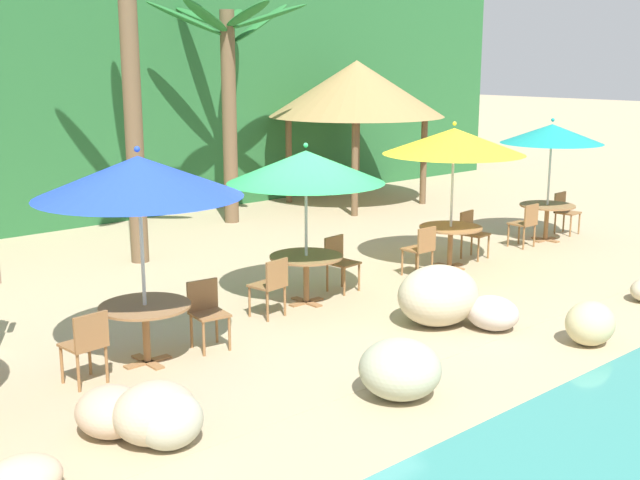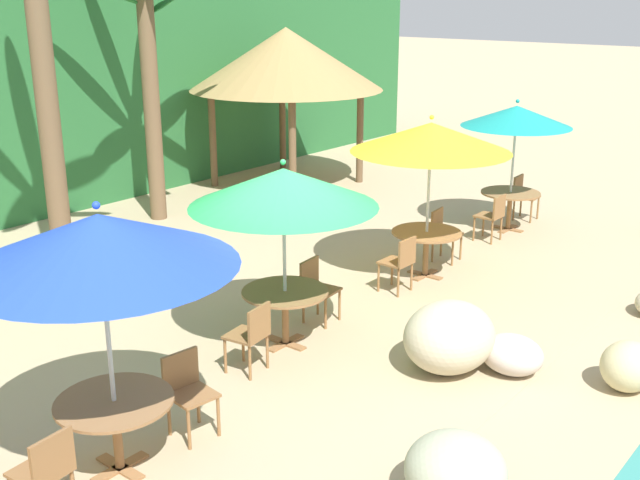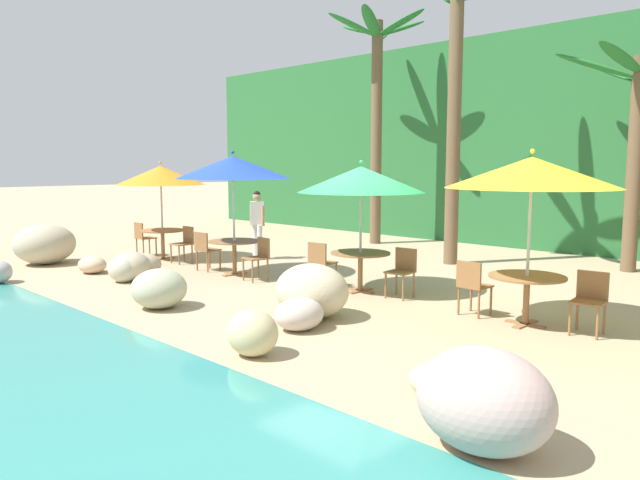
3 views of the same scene
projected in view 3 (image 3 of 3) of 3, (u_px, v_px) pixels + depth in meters
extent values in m
plane|color=tan|center=(347.00, 294.00, 11.12)|extent=(120.00, 120.00, 0.00)
cube|color=tan|center=(347.00, 293.00, 11.12)|extent=(18.00, 5.20, 0.01)
cube|color=#286633|center=(562.00, 141.00, 17.09)|extent=(28.00, 2.40, 6.00)
ellipsoid|color=#B9B89D|center=(123.00, 269.00, 12.16)|extent=(0.66, 0.58, 0.54)
ellipsoid|color=#BEAD8D|center=(131.00, 266.00, 12.33)|extent=(0.82, 0.77, 0.60)
ellipsoid|color=beige|center=(299.00, 314.00, 8.64)|extent=(0.65, 0.75, 0.46)
ellipsoid|color=#AFB393|center=(159.00, 289.00, 9.96)|extent=(0.90, 0.91, 0.65)
ellipsoid|color=#D0B08E|center=(92.00, 265.00, 13.17)|extent=(0.67, 0.57, 0.37)
ellipsoid|color=#C5B694|center=(312.00, 291.00, 9.34)|extent=(1.22, 1.04, 0.84)
ellipsoid|color=#BAAC8E|center=(45.00, 244.00, 14.36)|extent=(1.29, 1.41, 0.96)
ellipsoid|color=tan|center=(144.00, 265.00, 12.80)|extent=(0.69, 0.75, 0.49)
ellipsoid|color=#CBA49A|center=(484.00, 400.00, 4.97)|extent=(1.18, 0.96, 0.87)
ellipsoid|color=#C4B494|center=(436.00, 381.00, 6.12)|extent=(0.58, 0.47, 0.35)
ellipsoid|color=#CDBF8A|center=(253.00, 333.00, 7.48)|extent=(0.68, 0.61, 0.58)
cylinder|color=silver|center=(162.00, 216.00, 14.98)|extent=(0.04, 0.04, 2.18)
cone|color=orange|center=(161.00, 175.00, 14.86)|extent=(2.14, 2.14, 0.46)
sphere|color=orange|center=(160.00, 163.00, 14.82)|extent=(0.07, 0.07, 0.07)
cube|color=olive|center=(163.00, 259.00, 15.11)|extent=(0.60, 0.12, 0.03)
cube|color=olive|center=(163.00, 259.00, 15.11)|extent=(0.12, 0.60, 0.03)
cylinder|color=olive|center=(163.00, 245.00, 15.07)|extent=(0.09, 0.09, 0.71)
cylinder|color=olive|center=(162.00, 230.00, 15.02)|extent=(1.10, 1.10, 0.03)
cylinder|color=olive|center=(179.00, 256.00, 14.24)|extent=(0.04, 0.04, 0.45)
cylinder|color=olive|center=(171.00, 254.00, 14.49)|extent=(0.04, 0.04, 0.45)
cylinder|color=olive|center=(192.00, 254.00, 14.48)|extent=(0.04, 0.04, 0.45)
cylinder|color=olive|center=(184.00, 253.00, 14.74)|extent=(0.04, 0.04, 0.45)
cube|color=olive|center=(181.00, 244.00, 14.46)|extent=(0.42, 0.42, 0.03)
cube|color=olive|center=(188.00, 235.00, 14.57)|extent=(0.42, 0.04, 0.42)
cylinder|color=olive|center=(149.00, 246.00, 15.95)|extent=(0.04, 0.04, 0.45)
cylinder|color=olive|center=(156.00, 247.00, 15.69)|extent=(0.04, 0.04, 0.45)
cylinder|color=olive|center=(137.00, 247.00, 15.70)|extent=(0.04, 0.04, 0.45)
cylinder|color=olive|center=(143.00, 248.00, 15.45)|extent=(0.04, 0.04, 0.45)
cube|color=olive|center=(146.00, 238.00, 15.67)|extent=(0.43, 0.43, 0.03)
cube|color=olive|center=(139.00, 231.00, 15.51)|extent=(0.42, 0.05, 0.42)
cylinder|color=silver|center=(234.00, 219.00, 12.85)|extent=(0.04, 0.04, 2.39)
cone|color=blue|center=(233.00, 167.00, 12.72)|extent=(2.43, 2.43, 0.48)
sphere|color=blue|center=(233.00, 152.00, 12.68)|extent=(0.07, 0.07, 0.07)
cube|color=olive|center=(235.00, 274.00, 13.00)|extent=(0.60, 0.12, 0.03)
cube|color=olive|center=(235.00, 274.00, 13.00)|extent=(0.12, 0.60, 0.03)
cylinder|color=olive|center=(235.00, 258.00, 12.95)|extent=(0.09, 0.09, 0.71)
cylinder|color=olive|center=(234.00, 241.00, 12.91)|extent=(1.10, 1.10, 0.03)
cylinder|color=olive|center=(252.00, 272.00, 12.05)|extent=(0.04, 0.04, 0.45)
cylinder|color=olive|center=(243.00, 270.00, 12.33)|extent=(0.04, 0.04, 0.45)
cylinder|color=olive|center=(268.00, 270.00, 12.27)|extent=(0.04, 0.04, 0.45)
cylinder|color=olive|center=(258.00, 268.00, 12.55)|extent=(0.04, 0.04, 0.45)
cube|color=olive|center=(255.00, 258.00, 12.27)|extent=(0.47, 0.47, 0.03)
cube|color=olive|center=(264.00, 248.00, 12.37)|extent=(0.42, 0.09, 0.42)
cylinder|color=olive|center=(210.00, 259.00, 13.76)|extent=(0.04, 0.04, 0.45)
cylinder|color=olive|center=(220.00, 260.00, 13.53)|extent=(0.04, 0.04, 0.45)
cylinder|color=olive|center=(197.00, 261.00, 13.49)|extent=(0.04, 0.04, 0.45)
cylinder|color=olive|center=(208.00, 262.00, 13.26)|extent=(0.04, 0.04, 0.45)
cube|color=olive|center=(208.00, 250.00, 13.48)|extent=(0.46, 0.46, 0.03)
cube|color=olive|center=(201.00, 242.00, 13.30)|extent=(0.42, 0.07, 0.42)
cylinder|color=silver|center=(361.00, 234.00, 11.14)|extent=(0.04, 0.04, 2.18)
cone|color=#238E47|center=(361.00, 179.00, 11.02)|extent=(2.33, 2.33, 0.47)
sphere|color=#238E47|center=(361.00, 162.00, 10.98)|extent=(0.07, 0.07, 0.07)
cube|color=olive|center=(360.00, 291.00, 11.28)|extent=(0.60, 0.12, 0.03)
cube|color=olive|center=(360.00, 291.00, 11.28)|extent=(0.12, 0.60, 0.03)
cylinder|color=olive|center=(360.00, 272.00, 11.23)|extent=(0.09, 0.09, 0.71)
cylinder|color=olive|center=(360.00, 253.00, 11.19)|extent=(1.10, 1.10, 0.03)
cylinder|color=olive|center=(403.00, 288.00, 10.47)|extent=(0.04, 0.04, 0.45)
cylinder|color=olive|center=(386.00, 286.00, 10.69)|extent=(0.04, 0.04, 0.45)
cylinder|color=olive|center=(414.00, 285.00, 10.75)|extent=(0.04, 0.04, 0.45)
cylinder|color=olive|center=(396.00, 283.00, 10.97)|extent=(0.04, 0.04, 0.45)
cube|color=olive|center=(400.00, 272.00, 10.69)|extent=(0.46, 0.46, 0.03)
cube|color=olive|center=(406.00, 260.00, 10.82)|extent=(0.42, 0.08, 0.42)
cylinder|color=olive|center=(321.00, 273.00, 12.00)|extent=(0.04, 0.04, 0.45)
cylinder|color=olive|center=(336.00, 275.00, 11.79)|extent=(0.04, 0.04, 0.45)
cylinder|color=olive|center=(310.00, 275.00, 11.72)|extent=(0.04, 0.04, 0.45)
cylinder|color=olive|center=(325.00, 277.00, 11.51)|extent=(0.04, 0.04, 0.45)
cube|color=olive|center=(323.00, 263.00, 11.73)|extent=(0.47, 0.47, 0.03)
cube|color=olive|center=(317.00, 254.00, 11.54)|extent=(0.42, 0.09, 0.42)
cylinder|color=silver|center=(529.00, 247.00, 8.79)|extent=(0.04, 0.04, 2.33)
cone|color=yellow|center=(532.00, 172.00, 8.66)|extent=(2.45, 2.45, 0.45)
sphere|color=yellow|center=(533.00, 151.00, 8.62)|extent=(0.07, 0.07, 0.07)
cube|color=olive|center=(525.00, 324.00, 8.93)|extent=(0.60, 0.12, 0.03)
cube|color=olive|center=(525.00, 324.00, 8.93)|extent=(0.12, 0.60, 0.03)
cylinder|color=olive|center=(526.00, 301.00, 8.89)|extent=(0.09, 0.09, 0.71)
cylinder|color=olive|center=(527.00, 277.00, 8.84)|extent=(1.10, 1.10, 0.03)
cylinder|color=olive|center=(597.00, 324.00, 8.14)|extent=(0.04, 0.04, 0.45)
cylinder|color=olive|center=(570.00, 320.00, 8.36)|extent=(0.04, 0.04, 0.45)
cylinder|color=olive|center=(604.00, 319.00, 8.42)|extent=(0.04, 0.04, 0.45)
cylinder|color=olive|center=(577.00, 315.00, 8.64)|extent=(0.04, 0.04, 0.45)
cube|color=olive|center=(588.00, 302.00, 8.36)|extent=(0.47, 0.47, 0.03)
cube|color=olive|center=(593.00, 286.00, 8.49)|extent=(0.42, 0.09, 0.42)
cylinder|color=olive|center=(471.00, 297.00, 9.76)|extent=(0.04, 0.04, 0.45)
cylinder|color=olive|center=(491.00, 301.00, 9.51)|extent=(0.04, 0.04, 0.45)
cylinder|color=olive|center=(459.00, 301.00, 9.51)|extent=(0.04, 0.04, 0.45)
cylinder|color=olive|center=(479.00, 305.00, 9.26)|extent=(0.04, 0.04, 0.45)
cube|color=olive|center=(475.00, 286.00, 9.48)|extent=(0.43, 0.43, 0.03)
cube|color=olive|center=(469.00, 275.00, 9.32)|extent=(0.42, 0.04, 0.42)
cylinder|color=brown|center=(376.00, 134.00, 17.81)|extent=(0.32, 0.32, 6.44)
ellipsoid|color=#236B2D|center=(401.00, 22.00, 16.95)|extent=(1.54, 0.51, 0.62)
ellipsoid|color=#236B2D|center=(402.00, 28.00, 17.69)|extent=(0.98, 1.51, 0.63)
ellipsoid|color=#236B2D|center=(383.00, 34.00, 18.18)|extent=(1.00, 1.46, 0.77)
ellipsoid|color=#236B2D|center=(359.00, 30.00, 18.04)|extent=(1.56, 0.55, 0.57)
ellipsoid|color=#236B2D|center=(352.00, 25.00, 17.18)|extent=(0.98, 1.51, 0.65)
ellipsoid|color=#236B2D|center=(371.00, 21.00, 16.71)|extent=(0.97, 1.50, 0.67)
cylinder|color=brown|center=(454.00, 122.00, 14.07)|extent=(0.32, 0.32, 6.65)
cylinder|color=brown|center=(634.00, 166.00, 13.15)|extent=(0.32, 0.32, 4.64)
ellipsoid|color=#236B2D|center=(610.00, 71.00, 13.72)|extent=(1.64, 1.11, 0.79)
ellipsoid|color=#236B2D|center=(596.00, 66.00, 13.16)|extent=(1.68, 1.07, 0.70)
ellipsoid|color=#236B2D|center=(621.00, 57.00, 12.34)|extent=(0.57, 1.77, 0.56)
cylinder|color=white|center=(255.00, 242.00, 15.14)|extent=(0.13, 0.13, 0.86)
cylinder|color=white|center=(260.00, 243.00, 15.02)|extent=(0.13, 0.13, 0.86)
cube|color=silver|center=(257.00, 213.00, 14.99)|extent=(0.37, 0.39, 0.58)
cylinder|color=tan|center=(252.00, 215.00, 15.15)|extent=(0.08, 0.08, 0.50)
cylinder|color=tan|center=(263.00, 216.00, 14.84)|extent=(0.08, 0.08, 0.50)
sphere|color=tan|center=(257.00, 197.00, 14.94)|extent=(0.21, 0.21, 0.21)
sphere|color=black|center=(257.00, 195.00, 14.93)|extent=(0.18, 0.18, 0.18)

